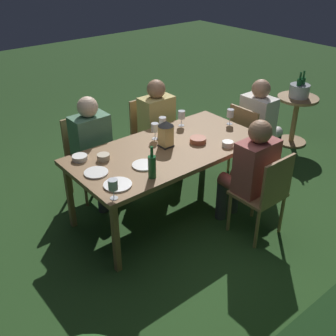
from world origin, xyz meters
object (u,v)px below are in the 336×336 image
at_px(lantern_centerpiece, 166,132).
at_px(bowl_olives, 80,158).
at_px(bowl_salad, 198,140).
at_px(bowl_dip, 103,157).
at_px(chair_side_left_b, 87,152).
at_px(chair_side_right_a, 265,192).
at_px(side_table, 296,113).
at_px(person_in_rust, 250,170).
at_px(person_in_mustard, 160,125).
at_px(wine_glass_a, 163,122).
at_px(wine_glass_b, 230,114).
at_px(ice_bucket, 300,90).
at_px(chair_side_left_a, 150,131).
at_px(green_bottle_on_table, 152,166).
at_px(plate_a, 96,173).
at_px(wine_glass_d, 155,128).
at_px(plate_b, 144,165).
at_px(chair_head_near, 248,138).
at_px(wine_glass_e, 181,115).
at_px(wine_glass_c, 113,186).
at_px(bowl_bread, 228,144).
at_px(person_in_cream, 261,121).
at_px(person_in_green, 95,146).
at_px(plate_c, 118,185).
at_px(dining_table, 168,153).

relative_size(lantern_centerpiece, bowl_olives, 1.90).
bearing_deg(bowl_salad, bowl_dip, -17.21).
distance_m(chair_side_left_b, bowl_olives, 0.69).
height_order(chair_side_right_a, side_table, chair_side_right_a).
distance_m(person_in_rust, bowl_salad, 0.60).
distance_m(person_in_mustard, wine_glass_a, 0.48).
distance_m(wine_glass_b, ice_bucket, 1.50).
bearing_deg(wine_glass_a, chair_side_left_a, -114.06).
xyz_separation_m(chair_side_right_a, person_in_mustard, (0.00, -1.53, 0.15)).
bearing_deg(ice_bucket, chair_side_left_b, -13.86).
relative_size(green_bottle_on_table, plate_a, 1.38).
relative_size(chair_side_left_b, lantern_centerpiece, 3.28).
bearing_deg(bowl_olives, person_in_rust, 140.37).
height_order(wine_glass_d, plate_b, wine_glass_d).
distance_m(chair_head_near, bowl_dip, 1.84).
bearing_deg(wine_glass_d, wine_glass_a, -154.87).
xyz_separation_m(chair_side_left_b, wine_glass_e, (-0.88, 0.54, 0.37)).
bearing_deg(ice_bucket, wine_glass_a, -3.77).
height_order(chair_side_left_b, plate_a, chair_side_left_b).
height_order(bowl_dip, side_table, bowl_dip).
height_order(person_in_mustard, wine_glass_c, person_in_mustard).
height_order(chair_head_near, green_bottle_on_table, green_bottle_on_table).
bearing_deg(person_in_mustard, person_in_rust, 90.00).
bearing_deg(bowl_bread, wine_glass_d, -52.40).
relative_size(person_in_cream, wine_glass_b, 6.80).
bearing_deg(wine_glass_d, person_in_mustard, -133.25).
distance_m(person_in_green, wine_glass_a, 0.74).
height_order(person_in_mustard, plate_c, person_in_mustard).
bearing_deg(dining_table, chair_side_left_a, -116.51).
xyz_separation_m(chair_head_near, lantern_centerpiece, (1.20, -0.05, 0.40)).
bearing_deg(wine_glass_d, bowl_dip, 4.53).
distance_m(wine_glass_a, wine_glass_b, 0.76).
height_order(wine_glass_b, bowl_bread, wine_glass_b).
relative_size(chair_head_near, chair_side_left_a, 1.00).
xyz_separation_m(chair_side_right_a, lantern_centerpiece, (0.42, -0.91, 0.40)).
height_order(chair_side_left_b, bowl_olives, chair_side_left_b).
bearing_deg(dining_table, wine_glass_d, -97.14).
height_order(wine_glass_a, bowl_dip, wine_glass_a).
bearing_deg(chair_side_left_b, lantern_centerpiece, 118.33).
xyz_separation_m(wine_glass_e, plate_c, (1.20, 0.58, -0.11)).
xyz_separation_m(plate_c, ice_bucket, (-3.13, -0.43, 0.02)).
relative_size(dining_table, person_in_green, 1.67).
bearing_deg(person_in_rust, plate_b, -33.24).
xyz_separation_m(green_bottle_on_table, ice_bucket, (-2.83, -0.51, -0.08)).
distance_m(person_in_mustard, bowl_salad, 0.78).
height_order(chair_head_near, lantern_centerpiece, lantern_centerpiece).
height_order(plate_a, plate_b, same).
height_order(chair_side_left_b, wine_glass_d, wine_glass_d).
height_order(chair_side_right_a, person_in_rust, person_in_rust).
bearing_deg(chair_side_left_a, lantern_centerpiece, 62.80).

